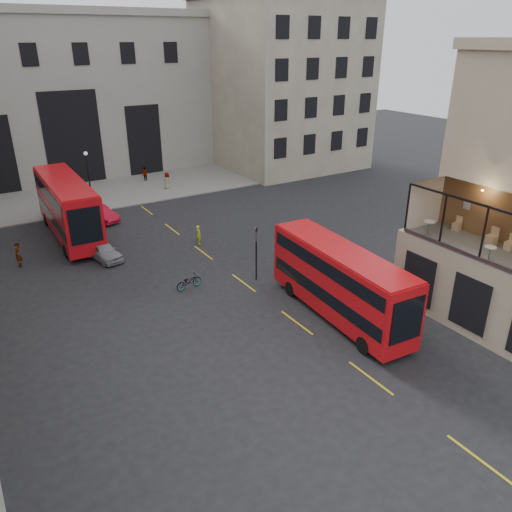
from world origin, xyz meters
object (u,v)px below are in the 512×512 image
street_lamp_b (90,182)px  bus_near (340,279)px  cafe_table_far (429,226)px  bus_far (67,205)px  car_b (99,214)px  pedestrian_d (167,181)px  car_a (103,251)px  pedestrian_e (18,255)px  cafe_chair_b (510,245)px  pedestrian_c (145,175)px  cafe_table_mid (490,251)px  cafe_chair_d (457,226)px  pedestrian_b (84,212)px  cafe_chair_c (492,239)px  cyclist (199,235)px  bicycle (189,281)px  traffic_light_near (256,247)px

street_lamp_b → bus_near: size_ratio=0.49×
cafe_table_far → bus_far: bearing=123.7°
car_b → pedestrian_d: size_ratio=2.25×
car_a → pedestrian_e: size_ratio=2.14×
bus_far → pedestrian_e: 6.38m
bus_near → cafe_chair_b: (7.05, -5.41, 2.47)m
car_b → pedestrian_e: pedestrian_e is taller
bus_far → pedestrian_d: (12.13, 8.72, -1.78)m
pedestrian_e → pedestrian_c: bearing=137.5°
pedestrian_c → cafe_table_far: size_ratio=2.04×
cafe_table_mid → cafe_chair_d: size_ratio=0.88×
pedestrian_e → cafe_chair_d: cafe_chair_d is taller
bus_far → cafe_table_far: (15.33, -22.99, 2.44)m
pedestrian_e → cafe_table_mid: 30.60m
bus_near → pedestrian_b: (-8.26, 24.43, -1.45)m
pedestrian_d → cafe_chair_b: 36.14m
car_b → cafe_chair_c: size_ratio=4.32×
cafe_chair_b → cafe_chair_c: 1.01m
car_a → cafe_table_far: (14.43, -17.04, 4.50)m
pedestrian_c → cafe_chair_c: (5.85, -38.79, 4.05)m
cafe_chair_d → cyclist: bearing=119.2°
pedestrian_d → car_b: bearing=107.2°
cafe_chair_d → cafe_table_far: bearing=168.6°
bus_far → cafe_chair_b: cafe_chair_b is taller
cyclist → pedestrian_d: 16.22m
bicycle → cafe_chair_b: 19.06m
traffic_light_near → car_b: 18.36m
bus_far → pedestrian_c: bearing=49.0°
pedestrian_c → pedestrian_d: bearing=81.2°
bus_far → cyclist: bus_far is taller
pedestrian_d → cafe_chair_b: size_ratio=2.15×
street_lamp_b → cafe_table_mid: 36.21m
bicycle → cafe_chair_d: bearing=-134.9°
bicycle → cyclist: (3.93, 6.56, 0.29)m
bus_near → bus_far: 23.73m
street_lamp_b → cyclist: (4.51, -14.18, -1.62)m
pedestrian_c → cafe_table_mid: 40.45m
street_lamp_b → bicycle: street_lamp_b is taller
street_lamp_b → pedestrian_c: bearing=37.3°
pedestrian_e → cafe_chair_c: 31.03m
bicycle → pedestrian_d: pedestrian_d is taller
car_b → pedestrian_b: 1.25m
cyclist → cafe_chair_c: 21.24m
car_a → cafe_chair_c: bearing=-62.4°
car_a → cyclist: cyclist is taller
bus_far → cafe_table_far: bearing=-56.3°
cafe_chair_c → car_a: bearing=129.2°
bicycle → bus_far: bearing=9.3°
cafe_table_far → cafe_chair_d: size_ratio=0.98×
pedestrian_c → cyclist: bearing=60.6°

